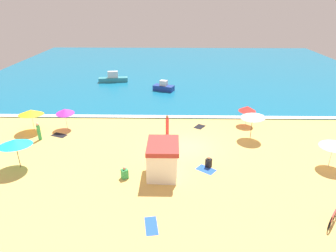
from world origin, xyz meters
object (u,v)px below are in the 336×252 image
beach_umbrella_0 (253,116)px  beachgoer_5 (125,173)px  beach_umbrella_2 (65,111)px  parked_bicycle (333,218)px  beach_umbrella_6 (31,112)px  beachgoer_3 (39,131)px  beachgoer_4 (209,162)px  small_boat_1 (164,87)px  lifeguard_cabana (163,159)px  beach_umbrella_1 (247,109)px  beach_umbrella_5 (15,142)px  beachgoer_1 (167,125)px  beach_umbrella_3 (334,143)px  small_boat_0 (113,78)px

beach_umbrella_0 → beachgoer_5: (-9.96, -6.32, -1.71)m
beach_umbrella_2 → parked_bicycle: (18.53, -12.10, -1.34)m
beach_umbrella_6 → beachgoer_3: bearing=-54.3°
beachgoer_4 → small_boat_1: (-3.85, 18.36, 0.19)m
lifeguard_cabana → beach_umbrella_1: (7.63, 8.69, 0.44)m
lifeguard_cabana → beach_umbrella_5: size_ratio=1.15×
beachgoer_1 → beach_umbrella_2: bearing=172.8°
beachgoer_5 → beachgoer_1: bearing=68.2°
beach_umbrella_2 → parked_bicycle: bearing=-33.1°
beachgoer_1 → beachgoer_4: 6.16m
beachgoer_3 → beach_umbrella_1: bearing=11.1°
beach_umbrella_3 → beach_umbrella_1: bearing=120.2°
small_boat_0 → beach_umbrella_3: bearing=-48.1°
lifeguard_cabana → beachgoer_1: (0.14, 6.28, -0.29)m
beach_umbrella_5 → beachgoer_4: size_ratio=2.86×
beach_umbrella_0 → beach_umbrella_2: (-16.59, 1.69, -0.36)m
lifeguard_cabana → small_boat_0: size_ratio=0.67×
beach_umbrella_2 → parked_bicycle: size_ratio=1.56×
beachgoer_1 → beachgoer_3: 10.97m
beach_umbrella_1 → beachgoer_4: bearing=-119.6°
lifeguard_cabana → beachgoer_5: 2.77m
parked_bicycle → beachgoer_4: (-6.08, 5.62, -0.02)m
beachgoer_5 → beach_umbrella_6: bearing=141.8°
beach_umbrella_3 → beach_umbrella_2: bearing=163.6°
lifeguard_cabana → beach_umbrella_6: 13.93m
beachgoer_3 → beach_umbrella_5: bearing=-84.3°
beach_umbrella_1 → small_boat_0: 21.48m
beach_umbrella_5 → small_boat_1: size_ratio=0.84×
beach_umbrella_1 → beachgoer_3: bearing=-168.9°
beachgoer_5 → beach_umbrella_1: bearing=42.2°
beach_umbrella_6 → beachgoer_3: 2.48m
beach_umbrella_2 → beachgoer_5: bearing=-50.4°
beach_umbrella_2 → small_boat_1: 14.71m
beachgoer_5 → beach_umbrella_5: bearing=171.1°
beach_umbrella_6 → beachgoer_4: size_ratio=3.34×
beach_umbrella_0 → beachgoer_3: (-18.14, -0.67, -1.31)m
beach_umbrella_5 → small_boat_0: beach_umbrella_5 is taller
beach_umbrella_6 → beachgoer_3: beach_umbrella_6 is taller
beach_umbrella_3 → beachgoer_5: bearing=-173.0°
beachgoer_3 → beach_umbrella_3: bearing=-9.6°
beach_umbrella_1 → beachgoer_5: size_ratio=2.19×
beach_umbrella_3 → small_boat_0: size_ratio=0.58×
beach_umbrella_0 → beach_umbrella_6: beach_umbrella_0 is taller
small_boat_1 → beachgoer_4: bearing=-78.2°
beach_umbrella_3 → beach_umbrella_6: bearing=166.7°
lifeguard_cabana → beach_umbrella_2: (-9.21, 7.46, 0.52)m
beach_umbrella_3 → small_boat_0: (-19.91, 22.21, -1.29)m
lifeguard_cabana → beach_umbrella_5: (-10.31, 0.66, 0.82)m
parked_bicycle → small_boat_0: small_boat_0 is taller
parked_bicycle → beachgoer_4: bearing=137.2°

